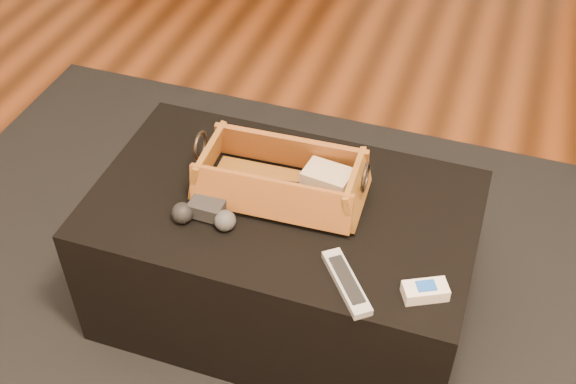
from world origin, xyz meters
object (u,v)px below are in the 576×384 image
(tv_remote, at_px, (271,189))
(cream_gadget, at_px, (425,291))
(wicker_basket, at_px, (281,180))
(ottoman, at_px, (284,257))
(silver_remote, at_px, (346,282))
(game_controller, at_px, (205,213))

(tv_remote, distance_m, cream_gadget, 0.48)
(wicker_basket, bearing_deg, tv_remote, -140.84)
(ottoman, relative_size, cream_gadget, 8.81)
(wicker_basket, xyz_separation_m, silver_remote, (0.24, -0.24, -0.04))
(game_controller, bearing_deg, silver_remote, -12.85)
(tv_remote, height_order, cream_gadget, tv_remote)
(wicker_basket, height_order, cream_gadget, wicker_basket)
(game_controller, bearing_deg, ottoman, 38.05)
(ottoman, distance_m, tv_remote, 0.24)
(silver_remote, bearing_deg, tv_remote, 139.46)
(wicker_basket, relative_size, cream_gadget, 3.94)
(ottoman, height_order, wicker_basket, wicker_basket)
(ottoman, bearing_deg, tv_remote, 163.95)
(game_controller, bearing_deg, tv_remote, 47.58)
(ottoman, bearing_deg, wicker_basket, 118.93)
(silver_remote, bearing_deg, ottoman, 136.58)
(tv_remote, xyz_separation_m, cream_gadget, (0.44, -0.20, -0.01))
(wicker_basket, relative_size, silver_remote, 2.40)
(cream_gadget, bearing_deg, tv_remote, 155.71)
(ottoman, bearing_deg, cream_gadget, -24.99)
(game_controller, xyz_separation_m, cream_gadget, (0.57, -0.06, -0.01))
(cream_gadget, bearing_deg, game_controller, 173.79)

